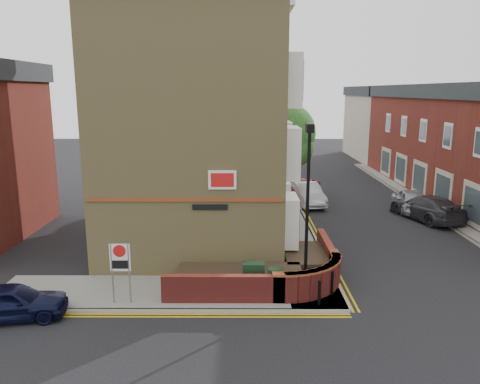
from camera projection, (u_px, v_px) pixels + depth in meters
name	position (u px, v px, depth m)	size (l,w,h in m)	color
ground	(263.00, 312.00, 16.21)	(120.00, 120.00, 0.00)	black
pavement_corner	(169.00, 292.00, 17.67)	(13.00, 3.00, 0.12)	gray
pavement_main	(282.00, 203.00, 31.82)	(2.00, 32.00, 0.12)	gray
pavement_far	(464.00, 214.00, 28.84)	(4.00, 40.00, 0.12)	gray
kerb_side	(162.00, 311.00, 16.21)	(13.00, 0.15, 0.12)	gray
kerb_main_near	(297.00, 203.00, 31.82)	(0.15, 32.00, 0.12)	gray
kerb_main_far	(432.00, 214.00, 28.85)	(0.15, 40.00, 0.12)	gray
yellow_lines_side	(161.00, 315.00, 15.98)	(13.00, 0.28, 0.01)	gold
yellow_lines_main	(300.00, 204.00, 31.83)	(0.28, 32.00, 0.01)	gold
corner_building	(199.00, 118.00, 22.72)	(8.95, 10.40, 13.60)	#A18D55
garden_wall	(260.00, 283.00, 18.65)	(6.80, 6.00, 1.20)	maroon
lamppost	(307.00, 211.00, 16.66)	(0.25, 0.50, 6.30)	black
utility_cabinet_large	(254.00, 278.00, 17.33)	(0.80, 0.45, 1.20)	black
utility_cabinet_small	(276.00, 283.00, 17.04)	(0.55, 0.40, 1.10)	black
bollard_near	(319.00, 292.00, 16.47)	(0.11, 0.11, 0.90)	black
bollard_far	(332.00, 283.00, 17.25)	(0.11, 0.11, 0.90)	black
zone_sign	(120.00, 262.00, 16.37)	(0.72, 0.07, 2.20)	slate
far_terrace	(465.00, 143.00, 31.90)	(5.40, 30.40, 8.00)	maroon
far_terrace_cream	(378.00, 122.00, 52.42)	(5.40, 12.40, 8.00)	beige
tree_near	(286.00, 137.00, 28.93)	(3.64, 3.65, 6.70)	#382B1E
tree_mid	(277.00, 121.00, 36.64)	(4.03, 4.03, 7.42)	#382B1E
tree_far	(271.00, 119.00, 44.52)	(3.81, 3.81, 7.00)	#382B1E
traffic_light_assembly	(279.00, 147.00, 40.04)	(0.20, 0.16, 4.20)	black
navy_hatchback	(11.00, 302.00, 15.62)	(1.46, 3.62, 1.23)	black
silver_car_near	(307.00, 194.00, 31.44)	(1.53, 4.39, 1.44)	#ADAFB5
red_car_main	(303.00, 190.00, 33.03)	(2.27, 4.93, 1.37)	maroon
grey_car_far	(426.00, 207.00, 27.76)	(2.08, 5.13, 1.49)	#313035
silver_car_far	(410.00, 200.00, 29.69)	(1.75, 4.34, 1.48)	#9A9CA1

